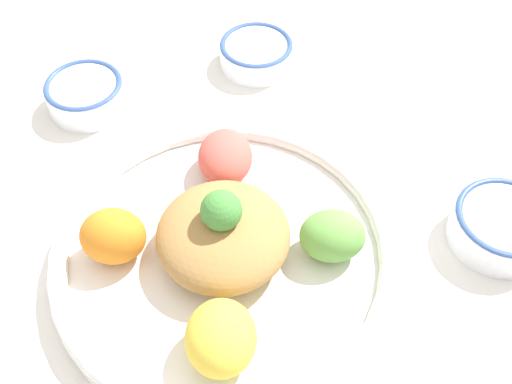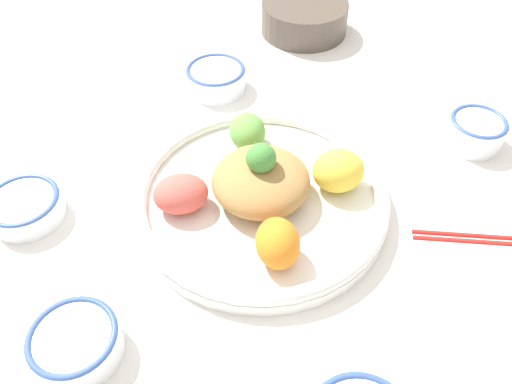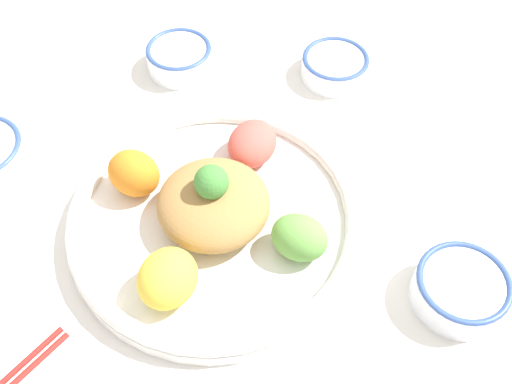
{
  "view_description": "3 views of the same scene",
  "coord_description": "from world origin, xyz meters",
  "px_view_note": "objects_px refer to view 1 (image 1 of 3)",
  "views": [
    {
      "loc": [
        0.04,
        -0.32,
        0.54
      ],
      "look_at": [
        0.06,
        0.05,
        0.07
      ],
      "focal_mm": 42.0,
      "sensor_mm": 36.0,
      "label": 1
    },
    {
      "loc": [
        -0.43,
        0.12,
        0.53
      ],
      "look_at": [
        0.02,
        0.02,
        0.03
      ],
      "focal_mm": 35.0,
      "sensor_mm": 36.0,
      "label": 2
    },
    {
      "loc": [
        0.23,
        -0.35,
        0.61
      ],
      "look_at": [
        0.07,
        0.05,
        0.05
      ],
      "focal_mm": 42.0,
      "sensor_mm": 36.0,
      "label": 3
    }
  ],
  "objects_px": {
    "rice_bowl_blue": "(85,94)",
    "sauce_bowl_red": "(502,226)",
    "salad_platter": "(224,249)",
    "rice_bowl_plain": "(256,53)"
  },
  "relations": [
    {
      "from": "salad_platter",
      "to": "rice_bowl_blue",
      "type": "distance_m",
      "value": 0.3
    },
    {
      "from": "rice_bowl_blue",
      "to": "sauce_bowl_red",
      "type": "bearing_deg",
      "value": -26.67
    },
    {
      "from": "salad_platter",
      "to": "rice_bowl_plain",
      "type": "height_order",
      "value": "salad_platter"
    },
    {
      "from": "rice_bowl_blue",
      "to": "salad_platter",
      "type": "bearing_deg",
      "value": -55.45
    },
    {
      "from": "sauce_bowl_red",
      "to": "rice_bowl_blue",
      "type": "xyz_separation_m",
      "value": [
        -0.46,
        0.23,
        -0.0
      ]
    },
    {
      "from": "rice_bowl_plain",
      "to": "sauce_bowl_red",
      "type": "bearing_deg",
      "value": -51.63
    },
    {
      "from": "salad_platter",
      "to": "sauce_bowl_red",
      "type": "xyz_separation_m",
      "value": [
        0.29,
        0.01,
        -0.0
      ]
    },
    {
      "from": "rice_bowl_blue",
      "to": "rice_bowl_plain",
      "type": "bearing_deg",
      "value": 18.15
    },
    {
      "from": "sauce_bowl_red",
      "to": "rice_bowl_blue",
      "type": "bearing_deg",
      "value": 153.33
    },
    {
      "from": "salad_platter",
      "to": "rice_bowl_blue",
      "type": "height_order",
      "value": "salad_platter"
    }
  ]
}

